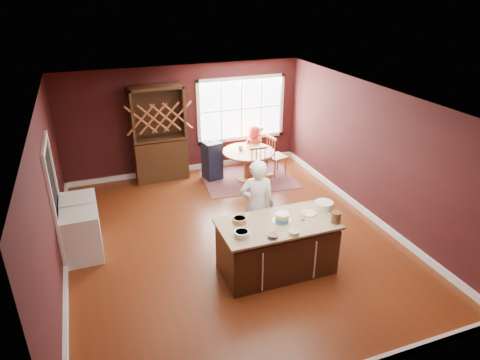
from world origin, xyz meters
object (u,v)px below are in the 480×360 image
Objects in this scene: hutch at (159,134)px; toddler at (214,148)px; dining_table at (248,159)px; high_chair at (212,160)px; chair_east at (277,155)px; chair_south at (261,171)px; dryer at (81,219)px; layer_cake at (282,217)px; chair_north at (252,146)px; seated_woman at (254,148)px; baker at (257,205)px; washer at (82,236)px; kitchen_island at (277,248)px.

toddler is at bearing -20.08° from hutch.
high_chair is at bearing 156.23° from dining_table.
dining_table is at bearing -35.72° from high_chair.
chair_east is 1.00× the size of chair_south.
chair_east is at bearing 48.61° from chair_south.
dryer is (-1.95, -2.30, -0.70)m from hutch.
layer_cake is 3.96m from high_chair.
chair_north reaches higher than toddler.
seated_woman is at bearing 28.72° from chair_east.
chair_north reaches higher than dining_table.
chair_north is at bearing 0.56° from hutch.
hutch reaches higher than layer_cake.
high_chair is (-1.23, -0.47, -0.04)m from chair_north.
baker is 1.64× the size of chair_east.
washer is at bearing 103.01° from chair_east.
kitchen_island is 1.11× the size of baker.
baker is at bearing 58.82° from seated_woman.
kitchen_island is 1.82× the size of chair_east.
hutch reaches higher than chair_east.
seated_woman reaches higher than high_chair.
toddler is at bearing 66.50° from chair_east.
dining_table is 0.78m from chair_south.
seated_woman is at bearing 73.05° from kitchen_island.
layer_cake is 0.30× the size of chair_north.
toddler reaches higher than dryer.
seated_woman is at bearing -96.77° from baker.
kitchen_island is at bearing -34.85° from dryer.
layer_cake is 4.59m from chair_north.
kitchen_island is 3.37m from washer.
chair_north is 1.08× the size of high_chair.
chair_south reaches higher than toddler.
baker is 1.61× the size of chair_north.
dining_table is at bearing -93.99° from baker.
kitchen_island reaches higher than washer.
hutch is (-1.09, 4.41, 0.72)m from kitchen_island.
dining_table is 3.03m from baker.
hutch is (-2.35, 0.28, 0.56)m from seated_woman.
hutch is (-2.41, -0.02, 0.61)m from chair_north.
baker is at bearing 101.68° from layer_cake.
layer_cake is 3.96m from chair_east.
seated_woman is 5.05m from washer.
washer is 0.99× the size of dryer.
layer_cake is 4.54m from hutch.
chair_north reaches higher than kitchen_island.
high_chair is (0.09, 3.97, 0.06)m from kitchen_island.
layer_cake is (0.15, -0.71, 0.12)m from baker.
seated_woman reaches higher than layer_cake.
dryer is (-3.95, -0.72, -0.08)m from chair_south.
kitchen_island is 0.83× the size of hutch.
layer_cake is (0.09, 0.04, 0.55)m from kitchen_island.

